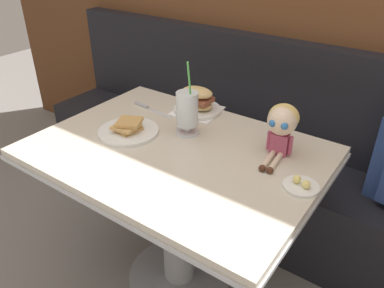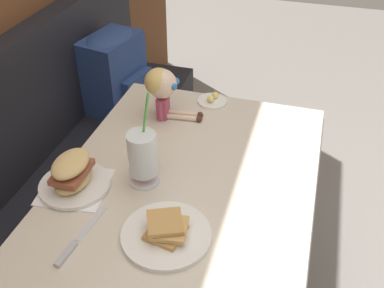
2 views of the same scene
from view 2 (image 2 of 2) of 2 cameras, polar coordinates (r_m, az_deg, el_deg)
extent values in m
cube|color=black|center=(2.00, -17.52, -12.50)|extent=(2.60, 0.48, 0.45)
cube|color=beige|center=(1.44, -0.85, -5.16)|extent=(1.10, 0.80, 0.03)
cube|color=#B7BABF|center=(1.45, -0.84, -5.84)|extent=(1.11, 0.81, 0.02)
cylinder|color=#A5A8AD|center=(1.70, -0.74, -14.24)|extent=(0.14, 0.14, 0.65)
cylinder|color=white|center=(1.26, -3.29, -11.43)|extent=(0.25, 0.25, 0.01)
cube|color=tan|center=(1.25, -3.36, -11.16)|extent=(0.11, 0.11, 0.01)
cube|color=tan|center=(1.23, -2.88, -10.65)|extent=(0.11, 0.11, 0.01)
cube|color=tan|center=(1.23, -3.48, -9.86)|extent=(0.13, 0.13, 0.01)
cylinder|color=silver|center=(1.43, -6.04, -4.55)|extent=(0.10, 0.10, 0.01)
cylinder|color=silver|center=(1.42, -6.09, -3.94)|extent=(0.03, 0.03, 0.03)
cylinder|color=silver|center=(1.36, -6.31, -1.23)|extent=(0.09, 0.09, 0.14)
cylinder|color=pink|center=(1.37, -6.29, -1.50)|extent=(0.08, 0.08, 0.12)
cylinder|color=#51B74C|center=(1.32, -6.06, 2.49)|extent=(0.02, 0.04, 0.22)
cube|color=white|center=(1.45, -14.61, -5.26)|extent=(0.22, 0.22, 0.00)
cylinder|color=white|center=(1.45, -14.65, -5.03)|extent=(0.22, 0.22, 0.01)
ellipsoid|color=tan|center=(1.43, -14.80, -4.29)|extent=(0.15, 0.10, 0.04)
cube|color=#995138|center=(1.41, -14.98, -3.43)|extent=(0.14, 0.09, 0.02)
ellipsoid|color=tan|center=(1.39, -15.18, -2.42)|extent=(0.15, 0.10, 0.04)
cylinder|color=white|center=(1.81, 2.60, 5.46)|extent=(0.12, 0.12, 0.01)
sphere|color=#F4E07A|center=(1.79, 2.36, 5.71)|extent=(0.03, 0.03, 0.03)
sphere|color=#F4E07A|center=(1.82, 2.95, 6.22)|extent=(0.03, 0.03, 0.03)
cube|color=silver|center=(1.32, -12.67, -9.80)|extent=(0.14, 0.03, 0.00)
cube|color=#B2B5BA|center=(1.26, -15.71, -13.29)|extent=(0.09, 0.03, 0.01)
cube|color=#B74C6B|center=(1.71, -3.71, 4.78)|extent=(0.07, 0.05, 0.08)
sphere|color=beige|center=(1.66, -3.84, 7.64)|extent=(0.11, 0.11, 0.11)
ellipsoid|color=#D8B766|center=(1.66, -4.25, 7.91)|extent=(0.12, 0.12, 0.10)
sphere|color=#2D6BB2|center=(1.63, -2.34, 7.27)|extent=(0.03, 0.03, 0.03)
sphere|color=#2D6BB2|center=(1.67, -2.04, 7.99)|extent=(0.03, 0.03, 0.03)
cylinder|color=beige|center=(1.70, -1.13, 3.37)|extent=(0.03, 0.12, 0.02)
cylinder|color=beige|center=(1.72, -0.96, 3.87)|extent=(0.03, 0.12, 0.02)
sphere|color=#4C2819|center=(1.69, 0.87, 3.19)|extent=(0.03, 0.03, 0.03)
sphere|color=#4C2819|center=(1.72, 1.01, 3.69)|extent=(0.03, 0.03, 0.03)
cylinder|color=#B74C6B|center=(1.67, -4.02, 4.17)|extent=(0.02, 0.02, 0.07)
cylinder|color=#B74C6B|center=(1.74, -3.42, 5.60)|extent=(0.02, 0.02, 0.07)
cube|color=navy|center=(2.28, -9.91, 8.83)|extent=(0.33, 0.26, 0.38)
cube|color=navy|center=(2.27, -6.94, 6.80)|extent=(0.22, 0.09, 0.17)
ellipsoid|color=navy|center=(2.21, -10.40, 12.97)|extent=(0.32, 0.24, 0.07)
camera|label=1|loc=(1.95, 40.77, 23.54)|focal=35.91mm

